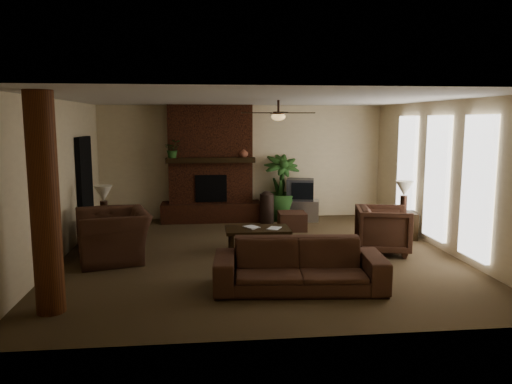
{
  "coord_description": "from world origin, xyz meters",
  "views": [
    {
      "loc": [
        -0.99,
        -8.65,
        2.44
      ],
      "look_at": [
        0.0,
        0.4,
        1.1
      ],
      "focal_mm": 34.38,
      "sensor_mm": 36.0,
      "label": 1
    }
  ],
  "objects": [
    {
      "name": "mantel_plant",
      "position": [
        -1.68,
        2.94,
        1.72
      ],
      "size": [
        0.46,
        0.49,
        0.33
      ],
      "primitive_type": "imported",
      "rotation": [
        0.0,
        0.0,
        0.23
      ],
      "color": "#295120",
      "rests_on": "fireplace"
    },
    {
      "name": "coffee_table",
      "position": [
        0.02,
        0.28,
        0.37
      ],
      "size": [
        1.2,
        0.7,
        0.43
      ],
      "color": "black",
      "rests_on": "ground"
    },
    {
      "name": "room_shell",
      "position": [
        0.0,
        0.0,
        1.4
      ],
      "size": [
        7.0,
        7.0,
        7.0
      ],
      "color": "brown",
      "rests_on": "ground"
    },
    {
      "name": "windows",
      "position": [
        3.45,
        0.2,
        1.35
      ],
      "size": [
        0.08,
        3.65,
        2.35
      ],
      "color": "white",
      "rests_on": "ground"
    },
    {
      "name": "ottoman",
      "position": [
        0.98,
        1.95,
        0.2
      ],
      "size": [
        0.62,
        0.62,
        0.4
      ],
      "primitive_type": "cube",
      "rotation": [
        0.0,
        0.0,
        -0.04
      ],
      "color": "#492C1F",
      "rests_on": "ground"
    },
    {
      "name": "floor_plant",
      "position": [
        0.9,
        3.11,
        0.45
      ],
      "size": [
        1.13,
        1.71,
        0.89
      ],
      "primitive_type": "imported",
      "rotation": [
        0.0,
        0.0,
        0.15
      ],
      "color": "#295120",
      "rests_on": "ground"
    },
    {
      "name": "lamp_left",
      "position": [
        -2.89,
        0.88,
        1.0
      ],
      "size": [
        0.42,
        0.42,
        0.65
      ],
      "color": "black",
      "rests_on": "side_table_left"
    },
    {
      "name": "book_a",
      "position": [
        -0.18,
        0.26,
        0.57
      ],
      "size": [
        0.2,
        0.14,
        0.29
      ],
      "primitive_type": "imported",
      "rotation": [
        0.0,
        0.0,
        0.56
      ],
      "color": "#999999",
      "rests_on": "coffee_table"
    },
    {
      "name": "armchair_left",
      "position": [
        -2.57,
        -0.03,
        0.58
      ],
      "size": [
        1.21,
        1.52,
        1.17
      ],
      "primitive_type": "imported",
      "rotation": [
        0.0,
        0.0,
        -1.29
      ],
      "color": "#492C1F",
      "rests_on": "ground"
    },
    {
      "name": "mantel_vase",
      "position": [
        -0.01,
        3.02,
        1.67
      ],
      "size": [
        0.24,
        0.25,
        0.22
      ],
      "primitive_type": "imported",
      "rotation": [
        0.0,
        0.0,
        0.1
      ],
      "color": "#99553D",
      "rests_on": "fireplace"
    },
    {
      "name": "tv",
      "position": [
        1.37,
        2.99,
        0.76
      ],
      "size": [
        0.75,
        0.65,
        0.52
      ],
      "color": "#39393C",
      "rests_on": "tv_stand"
    },
    {
      "name": "log_column",
      "position": [
        -2.95,
        -2.4,
        1.4
      ],
      "size": [
        0.36,
        0.36,
        2.8
      ],
      "primitive_type": "cylinder",
      "color": "#5E3017",
      "rests_on": "ground"
    },
    {
      "name": "sofa",
      "position": [
        0.38,
        -1.9,
        0.48
      ],
      "size": [
        2.5,
        0.92,
        0.96
      ],
      "primitive_type": "imported",
      "rotation": [
        0.0,
        0.0,
        -0.09
      ],
      "color": "#492C1F",
      "rests_on": "ground"
    },
    {
      "name": "lamp_right",
      "position": [
        3.12,
        0.92,
        1.0
      ],
      "size": [
        0.4,
        0.4,
        0.65
      ],
      "color": "black",
      "rests_on": "side_table_right"
    },
    {
      "name": "armchair_right",
      "position": [
        2.3,
        -0.12,
        0.47
      ],
      "size": [
        1.05,
        1.09,
        0.95
      ],
      "primitive_type": "imported",
      "rotation": [
        0.0,
        0.0,
        1.35
      ],
      "color": "#492C1F",
      "rests_on": "ground"
    },
    {
      "name": "fireplace",
      "position": [
        -0.8,
        3.22,
        1.16
      ],
      "size": [
        2.4,
        0.7,
        2.8
      ],
      "color": "#502515",
      "rests_on": "ground"
    },
    {
      "name": "floor_vase",
      "position": [
        0.52,
        2.75,
        0.43
      ],
      "size": [
        0.34,
        0.34,
        0.77
      ],
      "color": "#2E201A",
      "rests_on": "ground"
    },
    {
      "name": "doorway",
      "position": [
        -3.44,
        1.8,
        1.05
      ],
      "size": [
        0.1,
        1.0,
        2.1
      ],
      "primitive_type": "cube",
      "color": "black",
      "rests_on": "ground"
    },
    {
      "name": "ceiling_fan",
      "position": [
        0.4,
        0.3,
        2.53
      ],
      "size": [
        1.35,
        1.35,
        0.37
      ],
      "color": "black",
      "rests_on": "ceiling"
    },
    {
      "name": "book_b",
      "position": [
        0.22,
        0.23,
        0.58
      ],
      "size": [
        0.2,
        0.12,
        0.29
      ],
      "primitive_type": "imported",
      "rotation": [
        0.0,
        0.0,
        -0.47
      ],
      "color": "#999999",
      "rests_on": "coffee_table"
    },
    {
      "name": "tv_stand",
      "position": [
        1.39,
        2.99,
        0.25
      ],
      "size": [
        0.94,
        0.67,
        0.5
      ],
      "primitive_type": "cube",
      "rotation": [
        0.0,
        0.0,
        -0.21
      ],
      "color": "#B5B5B7",
      "rests_on": "ground"
    },
    {
      "name": "side_table_left",
      "position": [
        -2.93,
        0.93,
        0.28
      ],
      "size": [
        0.6,
        0.6,
        0.55
      ],
      "primitive_type": "cube",
      "rotation": [
        0.0,
        0.0,
        0.22
      ],
      "color": "black",
      "rests_on": "ground"
    },
    {
      "name": "side_table_right",
      "position": [
        3.15,
        0.92,
        0.28
      ],
      "size": [
        0.6,
        0.6,
        0.55
      ],
      "primitive_type": "cube",
      "rotation": [
        0.0,
        0.0,
        -0.23
      ],
      "color": "black",
      "rests_on": "ground"
    }
  ]
}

